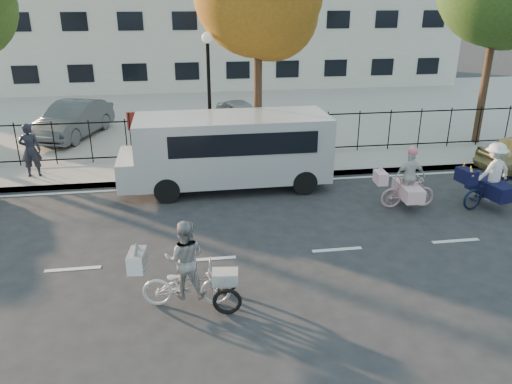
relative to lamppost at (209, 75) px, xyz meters
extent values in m
plane|color=#333334|center=(-0.50, -6.80, -3.11)|extent=(120.00, 120.00, 0.00)
cube|color=#A8A399|center=(-0.50, -1.75, -3.04)|extent=(60.00, 0.10, 0.15)
cube|color=#A8A399|center=(-0.50, -0.70, -3.04)|extent=(60.00, 2.20, 0.15)
cube|color=#A8A399|center=(-0.50, 8.20, -3.04)|extent=(60.00, 15.60, 0.15)
cube|color=silver|center=(-0.50, 18.20, -0.11)|extent=(34.00, 10.00, 6.00)
cylinder|color=black|center=(0.00, 0.00, -0.96)|extent=(0.12, 0.12, 4.00)
sphere|color=white|center=(0.00, 0.00, 1.19)|extent=(0.36, 0.36, 0.36)
cylinder|color=black|center=(-2.70, 0.00, -2.06)|extent=(0.06, 0.06, 1.80)
cylinder|color=black|center=(-2.00, 0.00, -2.06)|extent=(0.06, 0.06, 1.80)
cube|color=#59140F|center=(-2.35, 0.00, -1.46)|extent=(0.85, 0.04, 0.60)
imported|color=silver|center=(-1.04, -8.51, -2.67)|extent=(1.75, 0.79, 0.89)
imported|color=white|center=(-1.04, -8.51, -2.12)|extent=(0.82, 0.67, 1.56)
cube|color=silver|center=(-1.92, -8.40, -2.12)|extent=(0.36, 0.58, 0.36)
cone|color=silver|center=(-1.92, -8.29, -1.89)|extent=(0.14, 0.14, 0.18)
cone|color=silver|center=(-1.92, -8.52, -1.89)|extent=(0.14, 0.14, 0.18)
torus|color=black|center=(-0.30, -8.94, -2.84)|extent=(0.56, 0.14, 0.55)
torus|color=black|center=(-0.30, -8.25, -2.84)|extent=(0.56, 0.14, 0.55)
cube|color=white|center=(-0.30, -8.60, -2.52)|extent=(0.53, 0.40, 0.25)
imported|color=#DAA6AB|center=(5.19, -4.65, -2.65)|extent=(1.56, 0.51, 0.93)
imported|color=silver|center=(5.19, -4.65, -2.18)|extent=(0.87, 0.40, 1.46)
cube|color=#F8BCC3|center=(4.36, -4.61, -2.19)|extent=(0.30, 0.52, 0.33)
cone|color=silver|center=(4.36, -4.61, -1.89)|extent=(0.11, 0.11, 0.30)
cube|color=#F8BCC3|center=(5.19, -4.65, -2.60)|extent=(0.57, 1.23, 0.37)
sphere|color=#EA6E84|center=(5.19, -4.65, -1.46)|extent=(0.26, 0.26, 0.26)
imported|color=#0F1833|center=(7.49, -4.95, -2.64)|extent=(1.88, 0.96, 0.94)
imported|color=white|center=(7.49, -4.95, -2.06)|extent=(1.16, 0.81, 1.65)
cube|color=black|center=(6.57, -5.14, -2.07)|extent=(0.42, 0.63, 0.38)
cone|color=#F29D39|center=(6.57, -4.95, -1.86)|extent=(0.13, 0.25, 0.34)
cone|color=#F29D39|center=(6.57, -5.33, -1.86)|extent=(0.13, 0.25, 0.34)
cube|color=black|center=(7.49, -4.95, -2.54)|extent=(0.83, 1.45, 0.42)
cube|color=silver|center=(0.53, -2.30, -1.83)|extent=(5.79, 2.19, 1.92)
cube|color=silver|center=(-2.62, -2.30, -2.36)|extent=(0.55, 2.09, 0.85)
cylinder|color=black|center=(-1.50, -3.24, -2.74)|extent=(0.75, 0.28, 0.75)
cylinder|color=black|center=(-1.50, -1.36, -2.74)|extent=(0.75, 0.28, 0.75)
cylinder|color=black|center=(2.56, -3.24, -2.74)|extent=(0.75, 0.28, 0.75)
cylinder|color=black|center=(2.56, -1.36, -2.74)|extent=(0.75, 0.28, 0.75)
imported|color=black|center=(-5.75, -0.79, -2.09)|extent=(0.66, 0.45, 1.74)
imported|color=#4C5053|center=(-5.31, 3.93, -2.25)|extent=(2.83, 4.61, 1.43)
imported|color=#95999C|center=(1.58, 4.41, -2.37)|extent=(2.23, 3.70, 1.18)
cylinder|color=#442D1D|center=(1.74, 0.50, -0.62)|extent=(0.28, 0.28, 4.99)
sphere|color=#9F6219|center=(2.24, 0.70, 1.88)|extent=(3.14, 3.14, 3.14)
cylinder|color=#442D1D|center=(10.52, 0.80, -0.47)|extent=(0.28, 0.28, 5.29)
sphere|color=#385B1E|center=(11.02, 1.00, 2.17)|extent=(3.32, 3.32, 3.32)
camera|label=1|loc=(-0.95, -16.82, 2.51)|focal=35.00mm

